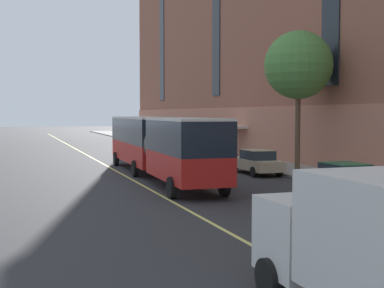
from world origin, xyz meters
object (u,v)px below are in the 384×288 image
object	(u,v)px
parked_car_champagne_2	(174,146)
parked_car_green_4	(343,179)
city_bus	(157,143)
parked_car_red_0	(216,154)
parked_car_black_1	(149,141)
parked_car_champagne_6	(256,162)
street_tree_mid_block	(298,65)

from	to	relation	value
parked_car_champagne_2	parked_car_green_4	xyz separation A→B (m)	(-0.15, -27.34, 0.00)
parked_car_green_4	city_bus	bearing A→B (deg)	122.08
parked_car_red_0	parked_car_black_1	distance (m)	20.25
city_bus	parked_car_green_4	size ratio (longest dim) A/B	4.22
parked_car_red_0	parked_car_champagne_6	xyz separation A→B (m)	(0.25, -6.44, 0.00)
parked_car_green_4	parked_car_champagne_6	xyz separation A→B (m)	(0.14, 9.47, 0.00)
parked_car_black_1	street_tree_mid_block	size ratio (longest dim) A/B	0.49
city_bus	parked_car_red_0	size ratio (longest dim) A/B	4.19
parked_car_champagne_6	street_tree_mid_block	size ratio (longest dim) A/B	0.54
parked_car_champagne_2	street_tree_mid_block	xyz separation A→B (m)	(2.91, -17.88, 6.12)
parked_car_black_1	parked_car_green_4	size ratio (longest dim) A/B	0.95
city_bus	parked_car_black_1	distance (m)	27.00
parked_car_green_4	parked_car_champagne_6	bearing A→B (deg)	89.14
parked_car_black_1	parked_car_green_4	world-z (taller)	same
parked_car_red_0	street_tree_mid_block	distance (m)	9.44
city_bus	parked_car_champagne_6	xyz separation A→B (m)	(6.34, -0.41, -1.31)
parked_car_red_0	parked_car_champagne_2	world-z (taller)	same
parked_car_black_1	parked_car_champagne_6	xyz separation A→B (m)	(0.26, -26.69, 0.00)
parked_car_black_1	parked_car_champagne_6	bearing A→B (deg)	-89.45
parked_car_red_0	parked_car_champagne_6	distance (m)	6.44
parked_car_champagne_6	street_tree_mid_block	bearing A→B (deg)	-0.31
parked_car_green_4	street_tree_mid_block	xyz separation A→B (m)	(3.06, 9.46, 6.12)
parked_car_black_1	parked_car_champagne_6	size ratio (longest dim) A/B	0.91
parked_car_red_0	parked_car_black_1	xyz separation A→B (m)	(-0.00, 20.25, -0.00)
parked_car_black_1	parked_car_green_4	distance (m)	36.16
parked_car_champagne_2	city_bus	bearing A→B (deg)	-109.99
parked_car_red_0	parked_car_green_4	xyz separation A→B (m)	(0.11, -15.91, -0.00)
city_bus	parked_car_champagne_6	world-z (taller)	city_bus
parked_car_red_0	parked_car_green_4	world-z (taller)	same
parked_car_champagne_6	parked_car_green_4	bearing A→B (deg)	-90.86
parked_car_red_0	parked_car_black_1	world-z (taller)	same
city_bus	parked_car_green_4	bearing A→B (deg)	-57.92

